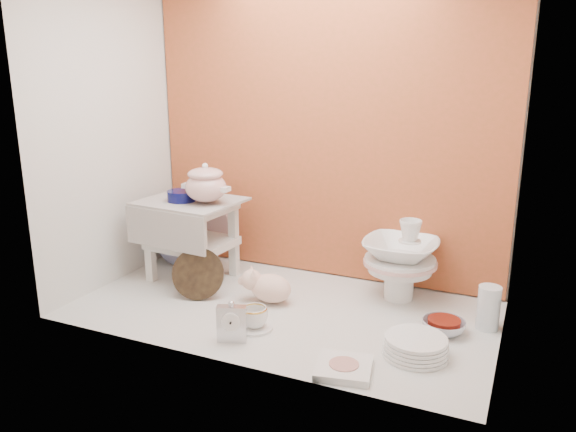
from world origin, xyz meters
name	(u,v)px	position (x,y,z in m)	size (l,w,h in m)	color
ground	(282,309)	(0.00, 0.00, 0.00)	(1.80, 1.80, 0.00)	silver
niche_shell	(299,91)	(0.00, 0.18, 0.93)	(1.86, 1.03, 1.53)	#BB502E
step_stool	(192,240)	(-0.56, 0.16, 0.20)	(0.46, 0.39, 0.40)	silver
soup_tureen	(206,183)	(-0.46, 0.14, 0.50)	(0.23, 0.23, 0.19)	white
cobalt_bowl	(181,196)	(-0.59, 0.13, 0.43)	(0.14, 0.14, 0.05)	#090C47
floral_platter	(197,227)	(-0.68, 0.38, 0.19)	(0.39, 0.09, 0.39)	silver
blue_white_vase	(181,237)	(-0.75, 0.34, 0.14)	(0.27, 0.27, 0.28)	silver
lacquer_tray	(198,274)	(-0.40, -0.04, 0.11)	(0.24, 0.10, 0.23)	black
mantel_clock	(232,321)	(-0.05, -0.35, 0.08)	(0.11, 0.04, 0.17)	silver
plush_pig	(271,288)	(-0.07, 0.04, 0.07)	(0.24, 0.17, 0.14)	beige
teacup_saucer	(255,328)	(-0.02, -0.22, 0.01)	(0.15, 0.15, 0.01)	white
gold_rim_teacup	(254,317)	(-0.02, -0.22, 0.05)	(0.11, 0.11, 0.09)	white
lattice_dish	(344,368)	(0.42, -0.39, 0.01)	(0.19, 0.19, 0.03)	white
dinner_plate_stack	(416,346)	(0.62, -0.17, 0.04)	(0.24, 0.24, 0.07)	white
crystal_bowl	(444,327)	(0.69, 0.06, 0.03)	(0.17, 0.17, 0.05)	silver
clear_glass_vase	(489,308)	(0.84, 0.17, 0.09)	(0.09, 0.09, 0.18)	silver
porcelain_tower	(400,259)	(0.44, 0.32, 0.19)	(0.33, 0.33, 0.38)	white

